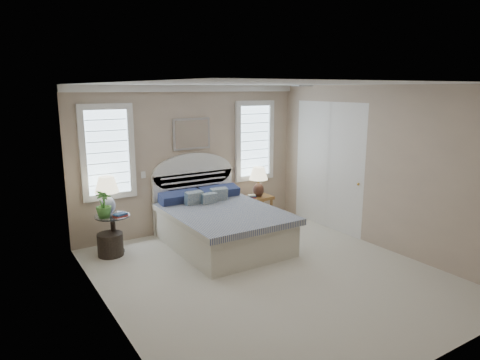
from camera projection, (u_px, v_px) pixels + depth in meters
name	position (u px, v px, depth m)	size (l,w,h in m)	color
floor	(269.00, 274.00, 6.20)	(4.50, 5.00, 0.01)	beige
ceiling	(272.00, 84.00, 5.64)	(4.50, 5.00, 0.01)	silver
wall_back	(191.00, 159.00, 7.99)	(4.50, 0.02, 2.70)	tan
wall_left	(107.00, 207.00, 4.75)	(0.02, 5.00, 2.70)	tan
wall_right	(380.00, 168.00, 7.09)	(0.02, 5.00, 2.70)	tan
crown_molding	(191.00, 88.00, 7.68)	(4.50, 0.08, 0.12)	silver
hvac_vent	(302.00, 86.00, 6.93)	(0.30, 0.20, 0.02)	#B2B2B2
switch_plate	(143.00, 175.00, 7.52)	(0.08, 0.01, 0.12)	silver
window_left	(107.00, 152.00, 7.11)	(0.90, 0.06, 1.60)	#C9EAFF
window_right	(254.00, 141.00, 8.65)	(0.90, 0.06, 1.60)	#C9EAFF
painting	(192.00, 134.00, 7.86)	(0.74, 0.04, 0.58)	silver
closet_door	(328.00, 166.00, 8.10)	(0.02, 1.80, 2.40)	white
bed	(219.00, 223.00, 7.33)	(1.72, 2.28, 1.47)	#B4AE9E
side_table_left	(113.00, 230.00, 6.96)	(0.56, 0.56, 0.63)	black
nightstand_right	(259.00, 203.00, 8.58)	(0.50, 0.40, 0.53)	olive
floor_pot	(110.00, 244.00, 6.87)	(0.41, 0.41, 0.37)	black
lamp_left	(107.00, 191.00, 6.91)	(0.48, 0.48, 0.63)	silver
lamp_right	(258.00, 178.00, 8.44)	(0.44, 0.44, 0.60)	black
potted_plant	(104.00, 204.00, 6.75)	(0.25, 0.25, 0.44)	#2A6A2D
books_left	(120.00, 215.00, 6.83)	(0.24, 0.20, 0.06)	maroon
books_right	(252.00, 196.00, 8.40)	(0.18, 0.15, 0.06)	maroon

